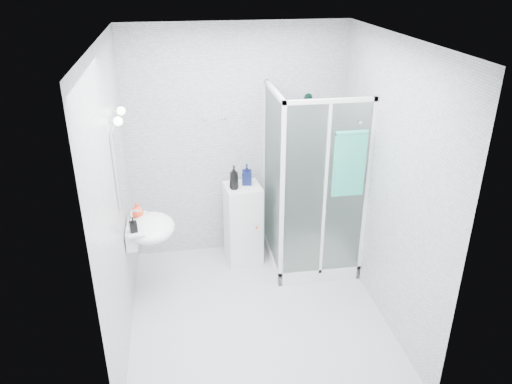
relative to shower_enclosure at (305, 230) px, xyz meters
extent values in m
cube|color=silver|center=(-0.67, -0.77, 0.85)|extent=(2.40, 2.60, 2.60)
cube|color=silver|center=(-0.67, -0.77, -0.44)|extent=(2.40, 2.60, 0.01)
cube|color=white|center=(-0.67, -0.77, 2.15)|extent=(2.40, 2.60, 0.01)
cube|color=white|center=(0.08, 0.08, -0.39)|extent=(0.90, 0.90, 0.12)
cube|color=white|center=(-0.35, 0.08, 1.53)|extent=(0.04, 0.90, 0.04)
cube|color=white|center=(0.08, -0.35, 1.53)|extent=(0.90, 0.04, 0.04)
cube|color=white|center=(-0.35, -0.35, 0.55)|extent=(0.04, 0.04, 2.00)
cube|color=white|center=(-0.36, 0.08, 0.59)|extent=(0.02, 0.82, 1.84)
cube|color=white|center=(0.08, -0.36, 0.59)|extent=(0.82, 0.02, 1.84)
cube|color=white|center=(0.08, -0.35, 0.59)|extent=(0.03, 0.04, 1.84)
cylinder|color=silver|center=(0.08, 0.47, 0.90)|extent=(0.02, 0.02, 1.00)
cylinder|color=silver|center=(0.08, 0.44, 1.37)|extent=(0.09, 0.05, 0.09)
cylinder|color=silver|center=(0.13, 0.50, 0.60)|extent=(0.12, 0.04, 0.12)
cylinder|color=silver|center=(0.36, -0.39, 1.33)|extent=(0.03, 0.05, 0.03)
cube|color=white|center=(-1.81, -0.32, 0.30)|extent=(0.10, 0.40, 0.18)
ellipsoid|color=white|center=(-1.63, -0.32, 0.35)|extent=(0.46, 0.56, 0.20)
cube|color=white|center=(-1.75, -0.32, 0.40)|extent=(0.16, 0.50, 0.02)
cylinder|color=silver|center=(-1.81, -0.32, 0.48)|extent=(0.04, 0.04, 0.16)
cylinder|color=silver|center=(-1.76, -0.32, 0.55)|extent=(0.12, 0.02, 0.02)
cube|color=white|center=(-1.85, -0.32, 1.05)|extent=(0.02, 0.60, 0.70)
cylinder|color=silver|center=(-1.84, -0.48, 1.47)|extent=(0.05, 0.04, 0.04)
sphere|color=white|center=(-1.80, -0.48, 1.47)|extent=(0.08, 0.08, 0.08)
cylinder|color=silver|center=(-1.84, -0.16, 1.47)|extent=(0.05, 0.04, 0.04)
sphere|color=white|center=(-1.80, -0.16, 1.47)|extent=(0.08, 0.08, 0.08)
cylinder|color=silver|center=(-1.02, 0.50, 1.17)|extent=(0.02, 0.04, 0.02)
sphere|color=silver|center=(-1.02, 0.48, 1.17)|extent=(0.03, 0.03, 0.03)
cylinder|color=silver|center=(-0.82, 0.50, 1.17)|extent=(0.02, 0.04, 0.02)
sphere|color=silver|center=(-0.82, 0.48, 1.17)|extent=(0.03, 0.03, 0.03)
cube|color=white|center=(-0.66, 0.25, 0.01)|extent=(0.41, 0.41, 0.92)
cube|color=white|center=(-0.66, 0.06, 0.01)|extent=(0.34, 0.04, 0.78)
sphere|color=#E34F20|center=(-0.54, 0.04, 0.06)|extent=(0.03, 0.03, 0.03)
cube|color=teal|center=(0.29, -0.40, 0.92)|extent=(0.31, 0.04, 0.64)
cylinder|color=teal|center=(0.29, -0.40, 1.24)|extent=(0.31, 0.05, 0.05)
imported|color=black|center=(-0.76, 0.19, 0.60)|extent=(0.12, 0.12, 0.26)
imported|color=#0A133F|center=(-0.60, 0.29, 0.59)|extent=(0.12, 0.12, 0.23)
imported|color=#FF3E1E|center=(-1.75, -0.19, 0.49)|extent=(0.15, 0.15, 0.15)
imported|color=black|center=(-1.78, -0.48, 0.49)|extent=(0.08, 0.08, 0.15)
camera|label=1|loc=(-1.32, -4.63, 2.69)|focal=35.00mm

